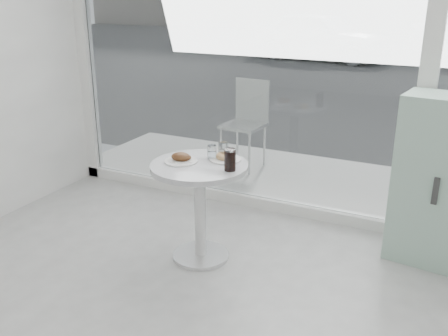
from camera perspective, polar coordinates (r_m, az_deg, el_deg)
The scene contains 12 objects.
storefront at distance 4.26m, azimuth 11.53°, elevation 15.85°, with size 5.00×0.14×3.00m.
main_table at distance 3.72m, azimuth -2.79°, elevation -2.72°, with size 0.72×0.72×0.77m.
patio_deck at distance 5.41m, azimuth 11.80°, elevation -1.81°, with size 5.60×1.60×0.05m, color silver.
street at distance 17.26m, azimuth 22.55°, elevation 11.69°, with size 40.00×24.00×0.00m, color #383838.
mint_cabinet at distance 3.99m, azimuth 23.24°, elevation -1.42°, with size 0.64×0.47×1.28m.
patio_chair at distance 5.64m, azimuth 2.65°, elevation 5.73°, with size 0.46×0.46×0.98m.
car_white at distance 15.44m, azimuth 10.92°, elevation 14.65°, with size 1.65×4.11×1.40m, color silver.
plate_fritter at distance 3.69m, azimuth -4.88°, elevation 1.09°, with size 0.25×0.25×0.07m.
plate_donut at distance 3.72m, azimuth 0.15°, elevation 1.22°, with size 0.24×0.24×0.06m.
water_tumbler_a at distance 3.74m, azimuth -1.39°, elevation 1.74°, with size 0.07×0.07×0.11m.
water_tumbler_b at distance 3.76m, azimuth -0.07°, elevation 1.97°, with size 0.07×0.07×0.12m.
cola_glass at distance 3.48m, azimuth 0.69°, elevation 0.89°, with size 0.08×0.08×0.16m.
Camera 1 is at (1.18, -1.11, 1.97)m, focal length 40.00 mm.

